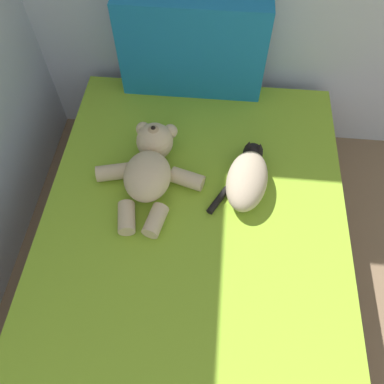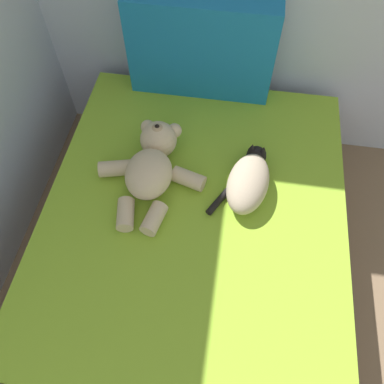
# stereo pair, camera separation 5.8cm
# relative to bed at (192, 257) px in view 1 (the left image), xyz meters

# --- Properties ---
(bed) EXTENTS (1.47, 2.07, 0.50)m
(bed) POSITION_rel_bed_xyz_m (0.00, 0.00, 0.00)
(bed) COLOR olive
(bed) RESTS_ON ground_plane
(patterned_cushion) EXTENTS (0.77, 0.14, 0.54)m
(patterned_cushion) POSITION_rel_bed_xyz_m (-0.09, 0.94, 0.52)
(patterned_cushion) COLOR #1972AD
(patterned_cushion) RESTS_ON bed
(cat) EXTENTS (0.30, 0.42, 0.15)m
(cat) POSITION_rel_bed_xyz_m (0.23, 0.29, 0.32)
(cat) COLOR tan
(cat) RESTS_ON bed
(teddy_bear) EXTENTS (0.54, 0.60, 0.20)m
(teddy_bear) POSITION_rel_bed_xyz_m (-0.23, 0.30, 0.34)
(teddy_bear) COLOR beige
(teddy_bear) RESTS_ON bed
(cell_phone) EXTENTS (0.16, 0.09, 0.01)m
(cell_phone) POSITION_rel_bed_xyz_m (-0.32, 0.33, 0.26)
(cell_phone) COLOR black
(cell_phone) RESTS_ON bed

